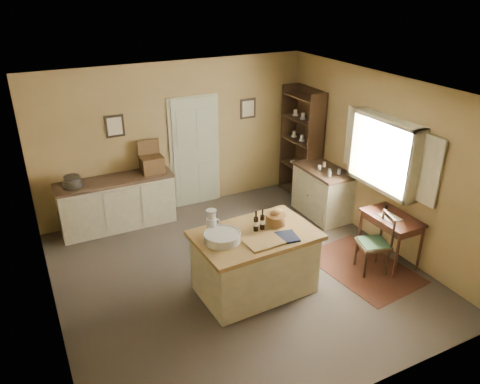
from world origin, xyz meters
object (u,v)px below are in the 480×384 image
object	(u,v)px
work_island	(254,261)
sideboard	(118,201)
desk_chair	(373,244)
writing_desk	(392,222)
shelving_unit	(303,144)
right_cabinet	(322,192)

from	to	relation	value
work_island	sideboard	distance (m)	2.93
work_island	desk_chair	size ratio (longest dim) A/B	1.84
writing_desk	desk_chair	size ratio (longest dim) A/B	0.98
sideboard	shelving_unit	bearing A→B (deg)	-4.78
sideboard	right_cabinet	size ratio (longest dim) A/B	1.74
work_island	desk_chair	distance (m)	1.81
work_island	writing_desk	xyz separation A→B (m)	(2.17, -0.26, 0.19)
work_island	right_cabinet	size ratio (longest dim) A/B	1.47
shelving_unit	writing_desk	bearing A→B (deg)	-93.39
desk_chair	shelving_unit	size ratio (longest dim) A/B	0.42
work_island	desk_chair	xyz separation A→B (m)	(1.78, -0.35, -0.03)
desk_chair	shelving_unit	bearing A→B (deg)	94.88
shelving_unit	right_cabinet	bearing A→B (deg)	-99.70
desk_chair	writing_desk	bearing A→B (deg)	29.28
work_island	sideboard	size ratio (longest dim) A/B	0.85
writing_desk	right_cabinet	xyz separation A→B (m)	(-0.00, 1.71, -0.21)
work_island	right_cabinet	world-z (taller)	work_island
writing_desk	sideboard	bearing A→B (deg)	139.39
right_cabinet	shelving_unit	xyz separation A→B (m)	(0.16, 0.91, 0.60)
writing_desk	desk_chair	distance (m)	0.46
work_island	desk_chair	bearing A→B (deg)	-13.72
writing_desk	desk_chair	bearing A→B (deg)	-167.12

